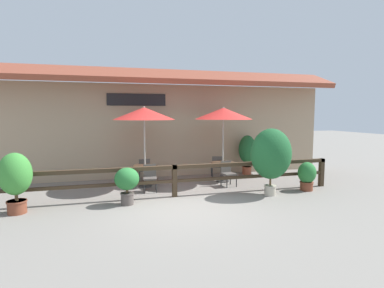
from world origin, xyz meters
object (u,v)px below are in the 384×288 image
object	(u,v)px
chair_near_wallside	(144,169)
potted_plant_entrance_palm	(271,154)
dining_table_middle	(223,166)
potted_plant_broad_leaf	(15,178)
dining_table_near	(145,170)
potted_plant_tall_tropical	(307,175)
potted_plant_corner_fern	(247,151)
potted_plant_small_flowering	(127,182)
chair_middle_streetside	(228,172)
patio_umbrella_middle	(223,114)
chair_near_streetside	(150,176)
patio_umbrella_near	(144,114)
chair_middle_wallside	(217,166)

from	to	relation	value
chair_near_wallside	potted_plant_entrance_palm	xyz separation A→B (m)	(3.53, -2.83, 0.77)
dining_table_middle	potted_plant_broad_leaf	world-z (taller)	potted_plant_broad_leaf
dining_table_near	potted_plant_tall_tropical	size ratio (longest dim) A/B	0.92
potted_plant_corner_fern	potted_plant_entrance_palm	bearing A→B (deg)	-102.63
potted_plant_tall_tropical	potted_plant_broad_leaf	bearing A→B (deg)	-179.44
potted_plant_entrance_palm	potted_plant_corner_fern	xyz separation A→B (m)	(0.69, 3.09, -0.29)
potted_plant_small_flowering	chair_middle_streetside	bearing A→B (deg)	20.43
patio_umbrella_middle	dining_table_near	bearing A→B (deg)	179.83
chair_near_streetside	patio_umbrella_middle	world-z (taller)	patio_umbrella_middle
chair_near_wallside	potted_plant_tall_tropical	world-z (taller)	potted_plant_tall_tropical
dining_table_near	potted_plant_tall_tropical	xyz separation A→B (m)	(4.99, -1.91, -0.07)
patio_umbrella_near	chair_near_streetside	xyz separation A→B (m)	(0.08, -0.70, -2.00)
patio_umbrella_near	dining_table_middle	world-z (taller)	patio_umbrella_near
potted_plant_broad_leaf	dining_table_near	bearing A→B (deg)	30.51
dining_table_near	chair_near_streetside	bearing A→B (deg)	-83.25
potted_plant_small_flowering	potted_plant_entrance_palm	bearing A→B (deg)	-2.14
dining_table_near	chair_middle_streetside	bearing A→B (deg)	-13.79
chair_middle_wallside	potted_plant_broad_leaf	world-z (taller)	potted_plant_broad_leaf
chair_near_wallside	potted_plant_tall_tropical	bearing A→B (deg)	143.29
potted_plant_entrance_palm	patio_umbrella_middle	bearing A→B (deg)	109.19
chair_near_streetside	potted_plant_tall_tropical	distance (m)	5.05
chair_near_streetside	dining_table_middle	distance (m)	2.83
patio_umbrella_near	dining_table_middle	bearing A→B (deg)	-0.17
chair_near_wallside	potted_plant_small_flowering	world-z (taller)	potted_plant_small_flowering
potted_plant_entrance_palm	potted_plant_broad_leaf	bearing A→B (deg)	178.98
chair_near_streetside	chair_middle_streetside	distance (m)	2.67
potted_plant_broad_leaf	potted_plant_small_flowering	distance (m)	2.71
chair_near_streetside	patio_umbrella_middle	distance (m)	3.46
patio_umbrella_near	potted_plant_tall_tropical	world-z (taller)	patio_umbrella_near
chair_near_wallside	potted_plant_small_flowering	xyz separation A→B (m)	(-0.73, -2.67, 0.15)
dining_table_middle	chair_middle_streetside	distance (m)	0.68
dining_table_near	potted_plant_tall_tropical	distance (m)	5.35
potted_plant_small_flowering	chair_near_streetside	bearing A→B (deg)	58.18
dining_table_near	dining_table_middle	xyz separation A→B (m)	(2.83, -0.01, 0.00)
dining_table_middle	potted_plant_corner_fern	xyz separation A→B (m)	(1.43, 0.98, 0.39)
dining_table_near	chair_near_streetside	xyz separation A→B (m)	(0.08, -0.70, -0.09)
potted_plant_small_flowering	potted_plant_corner_fern	distance (m)	5.76
patio_umbrella_near	potted_plant_broad_leaf	world-z (taller)	patio_umbrella_near
chair_near_wallside	dining_table_middle	xyz separation A→B (m)	(2.80, -0.71, 0.09)
potted_plant_corner_fern	dining_table_near	bearing A→B (deg)	-167.19
potted_plant_tall_tropical	potted_plant_entrance_palm	bearing A→B (deg)	-171.81
patio_umbrella_near	potted_plant_small_flowering	size ratio (longest dim) A/B	2.67
patio_umbrella_near	patio_umbrella_middle	size ratio (longest dim) A/B	1.00
patio_umbrella_near	dining_table_middle	xyz separation A→B (m)	(2.83, -0.01, -1.91)
chair_middle_wallside	potted_plant_entrance_palm	bearing A→B (deg)	117.87
dining_table_near	chair_near_wallside	distance (m)	0.71
dining_table_middle	potted_plant_tall_tropical	distance (m)	2.89
patio_umbrella_middle	chair_middle_wallside	size ratio (longest dim) A/B	3.19
potted_plant_corner_fern	potted_plant_small_flowering	bearing A→B (deg)	-149.39
dining_table_near	chair_near_wallside	bearing A→B (deg)	87.57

